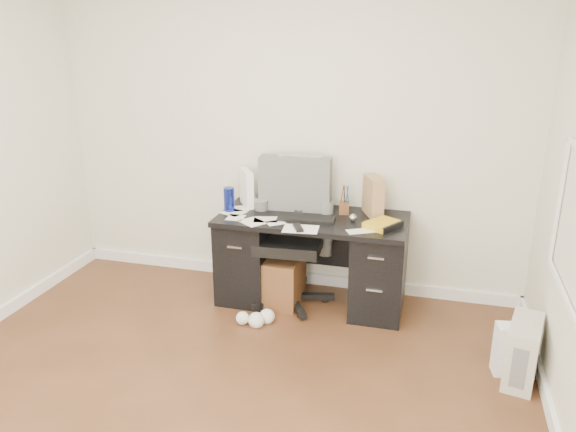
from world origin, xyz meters
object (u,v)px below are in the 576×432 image
lcd_monitor (301,182)px  pc_tower (523,351)px  office_chair (290,234)px  wicker_basket (277,279)px  desk (312,257)px  keyboard (306,219)px

lcd_monitor → pc_tower: lcd_monitor is taller
office_chair → wicker_basket: bearing=-165.1°
desk → pc_tower: bearing=-24.5°
lcd_monitor → pc_tower: (1.70, -0.87, -0.78)m
office_chair → wicker_basket: office_chair is taller
lcd_monitor → wicker_basket: lcd_monitor is taller
office_chair → desk: bearing=9.5°
pc_tower → keyboard: bearing=171.3°
pc_tower → wicker_basket: pc_tower is taller
desk → office_chair: office_chair is taller
lcd_monitor → pc_tower: 2.06m
desk → wicker_basket: (-0.28, -0.07, -0.20)m
desk → lcd_monitor: 0.62m
office_chair → wicker_basket: size_ratio=3.01×
keyboard → lcd_monitor: bearing=110.4°
pc_tower → wicker_basket: 1.94m
lcd_monitor → keyboard: size_ratio=1.05×
desk → office_chair: bearing=-167.4°
lcd_monitor → office_chair: size_ratio=0.39×
desk → keyboard: keyboard is taller
desk → wicker_basket: size_ratio=3.79×
keyboard → pc_tower: (1.59, -0.61, -0.56)m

